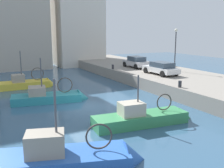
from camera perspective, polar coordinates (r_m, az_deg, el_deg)
water_surface at (r=20.39m, az=-5.25°, el=-4.97°), size 80.00×80.00×0.00m
quay_wall at (r=26.61m, az=18.33°, el=-0.29°), size 9.00×56.00×1.20m
fishing_boat_teal at (r=22.40m, az=-13.01°, el=-3.43°), size 6.54×2.93×4.52m
fishing_boat_green at (r=16.76m, az=7.17°, el=-8.27°), size 6.95×2.35×3.90m
fishing_boat_blue at (r=12.00m, az=-8.88°, el=-16.60°), size 6.89×3.71×4.74m
fishing_boat_yellow at (r=28.53m, az=-17.84°, el=-0.50°), size 5.92×2.24×4.68m
parked_car_silver at (r=33.33m, az=5.24°, el=4.82°), size 1.86×3.99×1.43m
parked_car_white at (r=28.36m, az=10.65°, el=3.45°), size 2.00×4.36×1.34m
mooring_bollard_mid at (r=22.20m, az=14.59°, el=-0.02°), size 0.28×0.28×0.55m
mooring_bollard_north at (r=32.01m, az=0.18°, el=3.79°), size 0.28×0.28×0.55m
quay_streetlamp at (r=31.04m, az=13.71°, el=8.75°), size 0.36×0.36×4.83m
waterfront_building_west_mid at (r=45.28m, az=-7.49°, el=12.36°), size 7.83×6.55×13.04m
waterfront_building_east_mid at (r=44.23m, az=-19.68°, el=13.47°), size 8.22×8.50×15.56m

